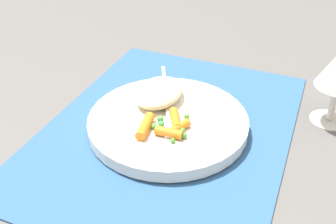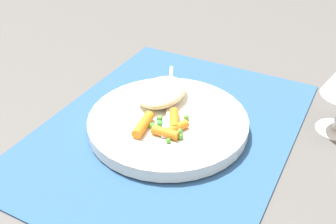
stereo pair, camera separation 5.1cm
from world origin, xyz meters
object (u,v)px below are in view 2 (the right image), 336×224
object	(u,v)px
carrot_portion	(162,125)
fork	(169,105)
plate	(168,122)
rice_mound	(162,92)

from	to	relation	value
carrot_portion	fork	bearing A→B (deg)	-161.84
plate	fork	distance (m)	0.03
fork	plate	bearing A→B (deg)	25.38
plate	rice_mound	world-z (taller)	rice_mound
rice_mound	fork	world-z (taller)	rice_mound
plate	carrot_portion	xyz separation A→B (m)	(0.03, 0.01, 0.02)
rice_mound	fork	distance (m)	0.03
plate	rice_mound	distance (m)	0.06
fork	rice_mound	bearing A→B (deg)	-123.73
rice_mound	plate	bearing A→B (deg)	38.87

